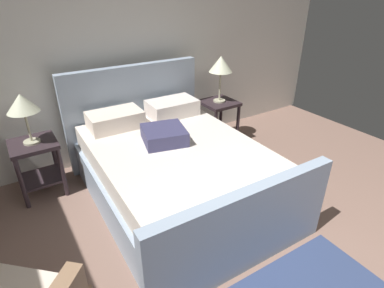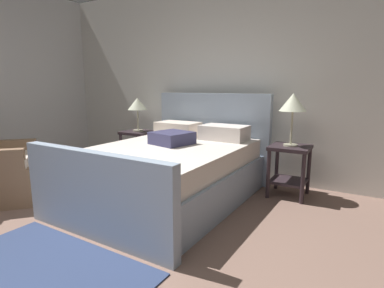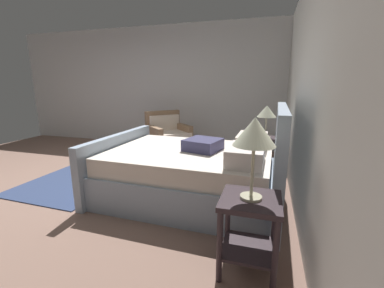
% 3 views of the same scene
% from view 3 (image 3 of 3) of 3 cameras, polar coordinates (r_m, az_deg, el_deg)
% --- Properties ---
extents(ground_plane, '(5.86, 6.55, 0.02)m').
position_cam_3_polar(ground_plane, '(4.21, -29.14, -8.32)').
color(ground_plane, '#826355').
extents(wall_back, '(5.98, 0.12, 2.71)m').
position_cam_3_polar(wall_back, '(2.71, 25.89, 10.69)').
color(wall_back, silver).
rests_on(wall_back, ground).
extents(wall_side_left, '(0.12, 6.67, 2.71)m').
position_cam_3_polar(wall_side_left, '(6.38, -10.84, 12.45)').
color(wall_side_left, silver).
rests_on(wall_side_left, ground).
extents(bed, '(1.71, 2.24, 1.18)m').
position_cam_3_polar(bed, '(3.22, 0.61, -6.11)').
color(bed, '#96A8BC').
rests_on(bed, ground).
extents(nightstand_right, '(0.44, 0.44, 0.60)m').
position_cam_3_polar(nightstand_right, '(2.04, 12.80, -16.82)').
color(nightstand_right, '#2E2328').
rests_on(nightstand_right, ground).
extents(table_lamp_right, '(0.30, 0.30, 0.60)m').
position_cam_3_polar(table_lamp_right, '(1.81, 13.89, 2.24)').
color(table_lamp_right, '#B7B293').
rests_on(table_lamp_right, nightstand_right).
extents(nightstand_left, '(0.44, 0.44, 0.60)m').
position_cam_3_polar(nightstand_left, '(4.19, 15.94, -1.29)').
color(nightstand_left, '#2E2328').
rests_on(nightstand_left, ground).
extents(table_lamp_left, '(0.29, 0.29, 0.51)m').
position_cam_3_polar(table_lamp_left, '(4.09, 16.47, 6.86)').
color(table_lamp_left, '#B7B293').
rests_on(table_lamp_left, nightstand_left).
extents(armchair, '(1.02, 1.03, 0.90)m').
position_cam_3_polar(armchair, '(5.07, -5.36, 0.98)').
color(armchair, '#8E6C4F').
rests_on(armchair, ground).
extents(area_rug, '(1.60, 1.33, 0.01)m').
position_cam_3_polar(area_rug, '(4.22, -24.58, -7.58)').
color(area_rug, navy).
rests_on(area_rug, ground).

